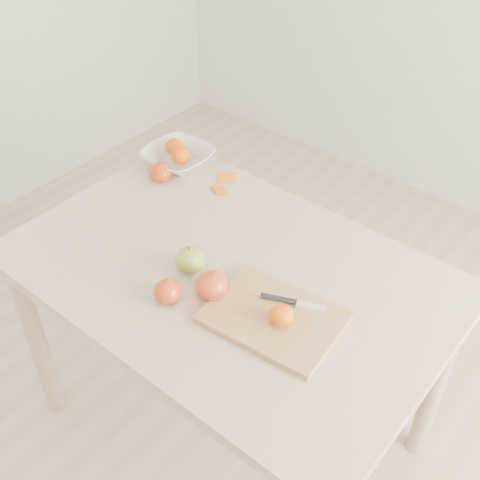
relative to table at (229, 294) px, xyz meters
The scene contains 14 objects.
ground 0.65m from the table, ahead, with size 3.50×3.50×0.00m, color #C6B293.
table is the anchor object (origin of this frame).
cutting_board 0.25m from the table, 19.06° to the right, with size 0.33×0.24×0.02m, color tan.
board_tangerine 0.29m from the table, 18.98° to the right, with size 0.06×0.06×0.05m, color #E26407.
fruit_bowl 0.57m from the table, 148.30° to the left, with size 0.22×0.22×0.06m, color white.
bowl_tangerine_near 0.60m from the table, 148.75° to the left, with size 0.06×0.06×0.06m, color orange.
bowl_tangerine_far 0.55m from the table, 147.97° to the left, with size 0.07×0.07×0.06m, color #E35508.
orange_peel_a 0.45m from the table, 131.07° to the left, with size 0.06×0.04×0.00m, color orange.
orange_peel_b 0.38m from the table, 134.65° to the left, with size 0.04×0.04×0.00m, color orange.
paring_knife 0.28m from the table, ahead, with size 0.16×0.08×0.01m.
apple_green 0.17m from the table, 137.15° to the right, with size 0.08×0.08×0.07m, color olive.
apple_red_e 0.24m from the table, 101.91° to the right, with size 0.07×0.07×0.06m, color maroon.
apple_red_c 0.18m from the table, 71.44° to the right, with size 0.09×0.09×0.08m, color maroon.
apple_red_a 0.50m from the table, 157.67° to the left, with size 0.07×0.07×0.07m, color #8F050B.
Camera 1 is at (0.80, -0.92, 1.87)m, focal length 45.00 mm.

